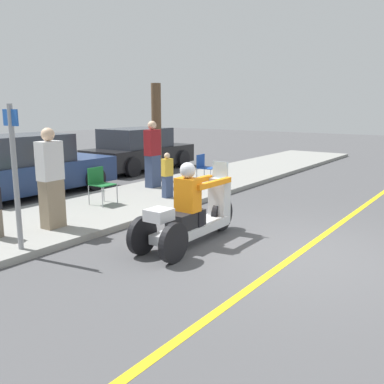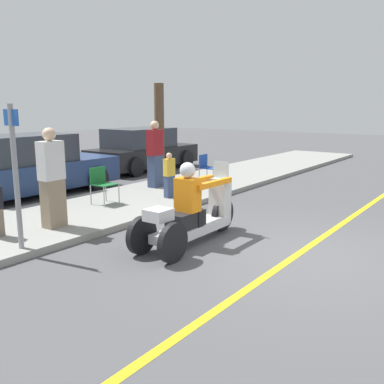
# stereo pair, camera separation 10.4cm
# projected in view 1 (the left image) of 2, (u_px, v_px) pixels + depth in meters

# --- Properties ---
(ground_plane) EXTENTS (60.00, 60.00, 0.00)m
(ground_plane) POSITION_uv_depth(u_px,v_px,m) (297.00, 255.00, 6.69)
(ground_plane) COLOR #4C4C4F
(lane_stripe) EXTENTS (24.00, 0.12, 0.01)m
(lane_stripe) POSITION_uv_depth(u_px,v_px,m) (284.00, 264.00, 6.30)
(lane_stripe) COLOR gold
(lane_stripe) RESTS_ON ground
(sidewalk_strip) EXTENTS (28.00, 2.80, 0.12)m
(sidewalk_strip) POSITION_uv_depth(u_px,v_px,m) (96.00, 210.00, 9.30)
(sidewalk_strip) COLOR gray
(sidewalk_strip) RESTS_ON ground
(motorcycle_trike) EXTENTS (2.47, 0.72, 1.40)m
(motorcycle_trike) POSITION_uv_depth(u_px,v_px,m) (192.00, 215.00, 7.15)
(motorcycle_trike) COLOR black
(motorcycle_trike) RESTS_ON ground
(spectator_mid_group) EXTENTS (0.28, 0.19, 1.08)m
(spectator_mid_group) POSITION_uv_depth(u_px,v_px,m) (167.00, 176.00, 10.20)
(spectator_mid_group) COLOR #38476B
(spectator_mid_group) RESTS_ON sidewalk_strip
(spectator_end_of_line) EXTENTS (0.44, 0.27, 1.80)m
(spectator_end_of_line) POSITION_uv_depth(u_px,v_px,m) (51.00, 180.00, 7.61)
(spectator_end_of_line) COLOR gray
(spectator_end_of_line) RESTS_ON sidewalk_strip
(spectator_far_back) EXTENTS (0.43, 0.26, 1.78)m
(spectator_far_back) POSITION_uv_depth(u_px,v_px,m) (153.00, 156.00, 11.45)
(spectator_far_back) COLOR #38476B
(spectator_far_back) RESTS_ON sidewalk_strip
(folding_chair_curbside) EXTENTS (0.47, 0.47, 0.82)m
(folding_chair_curbside) POSITION_uv_depth(u_px,v_px,m) (100.00, 182.00, 9.53)
(folding_chair_curbside) COLOR #A5A8AD
(folding_chair_curbside) RESTS_ON sidewalk_strip
(folding_chair_set_back) EXTENTS (0.50, 0.50, 0.82)m
(folding_chair_set_back) POSITION_uv_depth(u_px,v_px,m) (204.00, 166.00, 12.07)
(folding_chair_set_back) COLOR #A5A8AD
(folding_chair_set_back) RESTS_ON sidewalk_strip
(parked_car_lot_center) EXTENTS (4.89, 1.94, 1.57)m
(parked_car_lot_center) POSITION_uv_depth(u_px,v_px,m) (21.00, 168.00, 10.82)
(parked_car_lot_center) COLOR navy
(parked_car_lot_center) RESTS_ON ground
(parked_car_lot_right) EXTENTS (4.22, 2.02, 1.50)m
(parked_car_lot_right) POSITION_uv_depth(u_px,v_px,m) (139.00, 150.00, 15.44)
(parked_car_lot_right) COLOR black
(parked_car_lot_right) RESTS_ON ground
(tree_trunk) EXTENTS (0.28, 0.28, 2.80)m
(tree_trunk) POSITION_uv_depth(u_px,v_px,m) (157.00, 133.00, 12.33)
(tree_trunk) COLOR brown
(tree_trunk) RESTS_ON sidewalk_strip
(street_sign) EXTENTS (0.08, 0.36, 2.20)m
(street_sign) POSITION_uv_depth(u_px,v_px,m) (15.00, 172.00, 6.37)
(street_sign) COLOR gray
(street_sign) RESTS_ON sidewalk_strip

